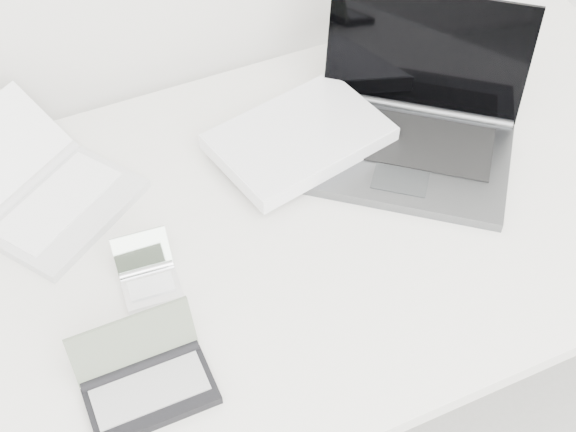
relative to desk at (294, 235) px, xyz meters
name	(u,v)px	position (x,y,z in m)	size (l,w,h in m)	color
desk	(294,235)	(0.00, 0.00, 0.00)	(1.60, 0.80, 0.73)	white
laptop_large	(366,131)	(0.18, 0.10, 0.09)	(0.58, 0.46, 0.24)	#535557
netbook_open_white	(45,194)	(-0.37, 0.20, 0.07)	(0.36, 0.38, 0.11)	silver
pda_silver	(149,278)	(-0.26, -0.03, 0.06)	(0.10, 0.11, 0.06)	white
palmtop_charcoal	(146,381)	(-0.32, -0.20, 0.07)	(0.18, 0.13, 0.10)	black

